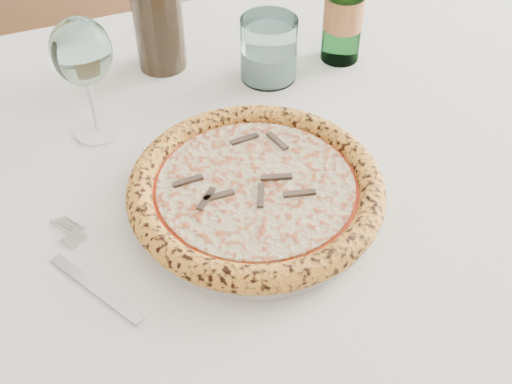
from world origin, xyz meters
The scene contains 9 objects.
floor centered at (0.00, 0.00, -0.01)m, with size 5.00×6.00×0.02m, color #4F4F52.
dining_table centered at (-0.18, -0.19, 0.67)m, with size 1.62×1.06×0.76m.
chair_far centered at (-0.21, 0.60, 0.53)m, with size 0.46×0.46×0.93m.
plate centered at (-0.18, -0.29, 0.76)m, with size 0.31×0.31×0.02m.
pizza centered at (-0.18, -0.29, 0.78)m, with size 0.33×0.33×0.03m.
fork centered at (-0.41, -0.30, 0.76)m, with size 0.07×0.20×0.00m.
wine_glass centered at (-0.31, -0.05, 0.89)m, with size 0.08×0.08×0.18m.
tumbler centered at (-0.03, -0.05, 0.80)m, with size 0.09×0.09×0.10m.
beer_bottle centered at (0.10, -0.05, 0.85)m, with size 0.06×0.06×0.25m.
Camera 1 is at (-0.46, -0.80, 1.34)m, focal length 45.00 mm.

